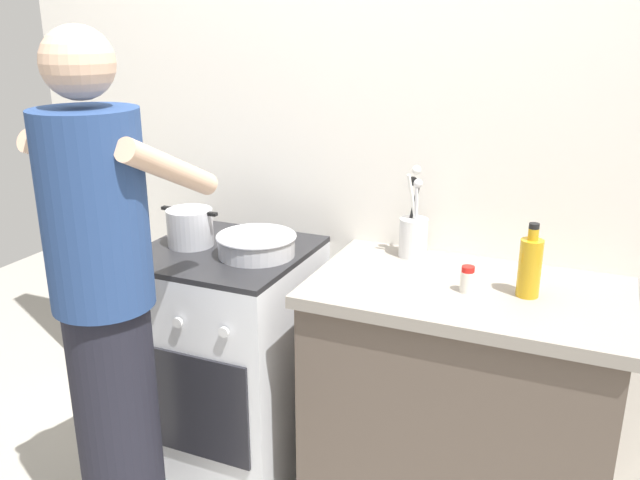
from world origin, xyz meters
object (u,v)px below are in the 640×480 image
at_px(utensil_crock, 413,233).
at_px(oil_bottle, 530,266).
at_px(pot, 190,227).
at_px(mixing_bowl, 256,244).
at_px(spice_bottle, 467,279).
at_px(stove_range, 229,358).
at_px(person, 107,316).

height_order(utensil_crock, oil_bottle, utensil_crock).
distance_m(pot, mixing_bowl, 0.28).
relative_size(utensil_crock, spice_bottle, 3.91).
bearing_deg(stove_range, oil_bottle, 0.23).
distance_m(utensil_crock, person, 1.07).
bearing_deg(stove_range, person, -96.97).
bearing_deg(mixing_bowl, oil_bottle, 0.39).
bearing_deg(stove_range, pot, -178.80).
relative_size(mixing_bowl, oil_bottle, 1.25).
xyz_separation_m(mixing_bowl, utensil_crock, (0.52, 0.21, 0.05)).
xyz_separation_m(utensil_crock, person, (-0.73, -0.77, -0.13)).
bearing_deg(spice_bottle, utensil_crock, 134.46).
distance_m(pot, spice_bottle, 1.05).
distance_m(stove_range, utensil_crock, 0.88).
relative_size(stove_range, pot, 3.79).
bearing_deg(stove_range, spice_bottle, -2.46).
height_order(mixing_bowl, spice_bottle, spice_bottle).
height_order(stove_range, person, person).
bearing_deg(stove_range, mixing_bowl, -0.82).
distance_m(mixing_bowl, spice_bottle, 0.77).
distance_m(stove_range, mixing_bowl, 0.51).
distance_m(utensil_crock, oil_bottle, 0.47).
relative_size(mixing_bowl, person, 0.17).
bearing_deg(spice_bottle, pot, 178.03).
height_order(mixing_bowl, utensil_crock, utensil_crock).
bearing_deg(person, pot, 97.31).
bearing_deg(mixing_bowl, pot, -179.81).
bearing_deg(mixing_bowl, person, -110.48).
height_order(pot, oil_bottle, oil_bottle).
bearing_deg(mixing_bowl, spice_bottle, -2.76).
distance_m(utensil_crock, spice_bottle, 0.35).
relative_size(spice_bottle, oil_bottle, 0.36).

